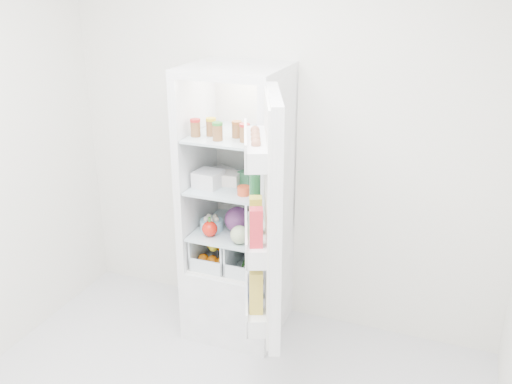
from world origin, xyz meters
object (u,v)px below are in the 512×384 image
at_px(red_cabbage, 238,220).
at_px(mushroom_bowl, 212,225).
at_px(refrigerator, 240,236).
at_px(fridge_door, 267,223).

distance_m(red_cabbage, mushroom_bowl, 0.18).
bearing_deg(refrigerator, fridge_door, -56.02).
distance_m(refrigerator, red_cabbage, 0.19).
relative_size(red_cabbage, fridge_door, 0.13).
bearing_deg(red_cabbage, fridge_door, -53.07).
xyz_separation_m(refrigerator, mushroom_bowl, (-0.14, -0.13, 0.12)).
bearing_deg(mushroom_bowl, fridge_door, -40.82).
relative_size(refrigerator, mushroom_bowl, 12.22).
relative_size(refrigerator, fridge_door, 1.38).
xyz_separation_m(mushroom_bowl, fridge_door, (0.56, -0.48, 0.31)).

